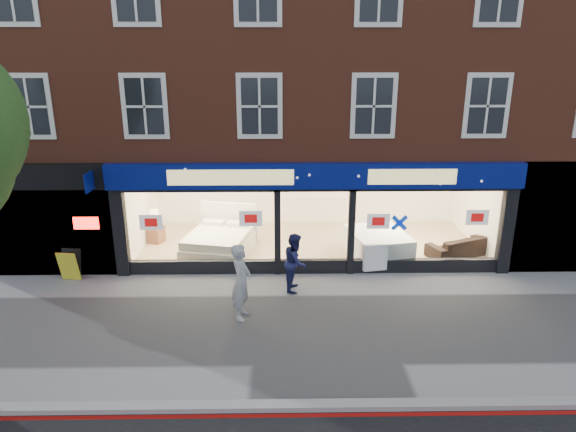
{
  "coord_description": "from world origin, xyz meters",
  "views": [
    {
      "loc": [
        -0.97,
        -10.68,
        6.23
      ],
      "look_at": [
        -0.76,
        2.5,
        1.93
      ],
      "focal_mm": 32.0,
      "sensor_mm": 36.0,
      "label": 1
    }
  ],
  "objects_px": {
    "a_board": "(70,265)",
    "pedestrian_grey": "(241,282)",
    "display_bed": "(220,240)",
    "mattress_stack": "(378,245)",
    "pedestrian_blue": "(295,262)",
    "sofa": "(459,246)"
  },
  "relations": [
    {
      "from": "mattress_stack",
      "to": "a_board",
      "type": "bearing_deg",
      "value": -171.72
    },
    {
      "from": "mattress_stack",
      "to": "sofa",
      "type": "bearing_deg",
      "value": 2.56
    },
    {
      "from": "mattress_stack",
      "to": "pedestrian_blue",
      "type": "relative_size",
      "value": 1.43
    },
    {
      "from": "display_bed",
      "to": "mattress_stack",
      "type": "relative_size",
      "value": 1.16
    },
    {
      "from": "pedestrian_grey",
      "to": "pedestrian_blue",
      "type": "height_order",
      "value": "pedestrian_grey"
    },
    {
      "from": "pedestrian_grey",
      "to": "pedestrian_blue",
      "type": "xyz_separation_m",
      "value": [
        1.34,
        1.52,
        -0.15
      ]
    },
    {
      "from": "mattress_stack",
      "to": "pedestrian_grey",
      "type": "relative_size",
      "value": 1.21
    },
    {
      "from": "display_bed",
      "to": "a_board",
      "type": "distance_m",
      "value": 4.42
    },
    {
      "from": "a_board",
      "to": "pedestrian_grey",
      "type": "xyz_separation_m",
      "value": [
        4.99,
        -2.23,
        0.5
      ]
    },
    {
      "from": "pedestrian_blue",
      "to": "sofa",
      "type": "bearing_deg",
      "value": -60.44
    },
    {
      "from": "sofa",
      "to": "pedestrian_grey",
      "type": "height_order",
      "value": "pedestrian_grey"
    },
    {
      "from": "sofa",
      "to": "pedestrian_grey",
      "type": "relative_size",
      "value": 1.09
    },
    {
      "from": "display_bed",
      "to": "sofa",
      "type": "distance_m",
      "value": 7.5
    },
    {
      "from": "sofa",
      "to": "pedestrian_blue",
      "type": "distance_m",
      "value": 5.6
    },
    {
      "from": "sofa",
      "to": "pedestrian_grey",
      "type": "distance_m",
      "value": 7.48
    },
    {
      "from": "pedestrian_grey",
      "to": "pedestrian_blue",
      "type": "bearing_deg",
      "value": -31.7
    },
    {
      "from": "sofa",
      "to": "a_board",
      "type": "height_order",
      "value": "a_board"
    },
    {
      "from": "display_bed",
      "to": "a_board",
      "type": "bearing_deg",
      "value": -142.89
    },
    {
      "from": "display_bed",
      "to": "a_board",
      "type": "xyz_separation_m",
      "value": [
        -4.01,
        -1.85,
        -0.02
      ]
    },
    {
      "from": "display_bed",
      "to": "pedestrian_blue",
      "type": "xyz_separation_m",
      "value": [
        2.31,
        -2.56,
        0.33
      ]
    },
    {
      "from": "mattress_stack",
      "to": "sofa",
      "type": "xyz_separation_m",
      "value": [
        2.57,
        0.12,
        -0.1
      ]
    },
    {
      "from": "sofa",
      "to": "a_board",
      "type": "bearing_deg",
      "value": -15.83
    }
  ]
}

